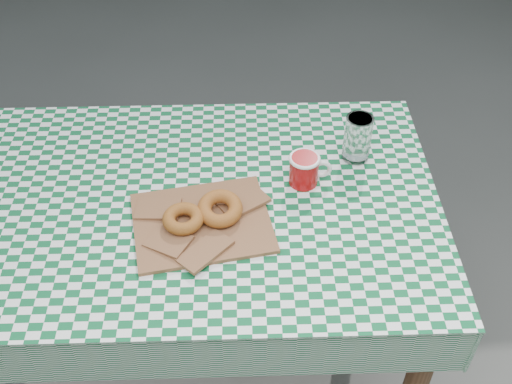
# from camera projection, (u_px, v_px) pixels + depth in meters

# --- Properties ---
(ground) EXTENTS (60.00, 60.00, 0.00)m
(ground) POSITION_uv_depth(u_px,v_px,m) (163.00, 374.00, 2.05)
(ground) COLOR #555550
(ground) RESTS_ON ground
(table) EXTENTS (1.24, 0.89, 0.75)m
(table) POSITION_uv_depth(u_px,v_px,m) (207.00, 293.00, 1.82)
(table) COLOR #55321D
(table) RESTS_ON ground
(tablecloth) EXTENTS (1.27, 0.91, 0.01)m
(tablecloth) POSITION_uv_depth(u_px,v_px,m) (199.00, 201.00, 1.56)
(tablecloth) COLOR #0D562D
(tablecloth) RESTS_ON table
(paper_bag) EXTENTS (0.35, 0.29, 0.02)m
(paper_bag) POSITION_uv_depth(u_px,v_px,m) (202.00, 222.00, 1.49)
(paper_bag) COLOR brown
(paper_bag) RESTS_ON tablecloth
(bagel_front) EXTENTS (0.10, 0.10, 0.03)m
(bagel_front) POSITION_uv_depth(u_px,v_px,m) (183.00, 219.00, 1.46)
(bagel_front) COLOR #9E5C20
(bagel_front) RESTS_ON paper_bag
(bagel_back) EXTENTS (0.12, 0.12, 0.03)m
(bagel_back) POSITION_uv_depth(u_px,v_px,m) (220.00, 209.00, 1.48)
(bagel_back) COLOR #A15621
(bagel_back) RESTS_ON paper_bag
(coffee_mug) EXTENTS (0.15, 0.15, 0.08)m
(coffee_mug) POSITION_uv_depth(u_px,v_px,m) (304.00, 170.00, 1.57)
(coffee_mug) COLOR #AA0A0C
(coffee_mug) RESTS_ON tablecloth
(drinking_glass) EXTENTS (0.08, 0.08, 0.13)m
(drinking_glass) POSITION_uv_depth(u_px,v_px,m) (357.00, 138.00, 1.63)
(drinking_glass) COLOR white
(drinking_glass) RESTS_ON tablecloth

